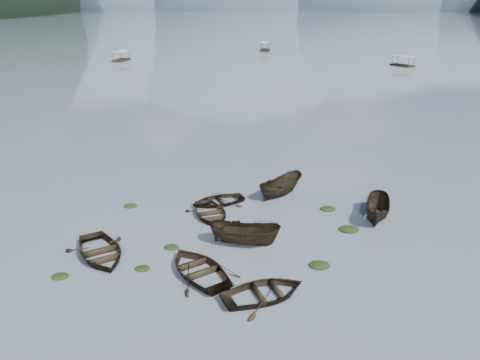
# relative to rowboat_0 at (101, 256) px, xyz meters

# --- Properties ---
(ground_plane) EXTENTS (2400.00, 2400.00, 0.00)m
(ground_plane) POSITION_rel_rowboat_0_xyz_m (7.74, -4.16, 0.00)
(ground_plane) COLOR slate
(haze_mtn_a) EXTENTS (520.00, 520.00, 280.00)m
(haze_mtn_a) POSITION_rel_rowboat_0_xyz_m (-252.26, 895.84, 0.00)
(haze_mtn_a) COLOR #475666
(haze_mtn_a) RESTS_ON ground
(haze_mtn_b) EXTENTS (520.00, 520.00, 340.00)m
(haze_mtn_b) POSITION_rel_rowboat_0_xyz_m (-52.26, 895.84, 0.00)
(haze_mtn_b) COLOR #475666
(haze_mtn_b) RESTS_ON ground
(haze_mtn_c) EXTENTS (520.00, 520.00, 260.00)m
(haze_mtn_c) POSITION_rel_rowboat_0_xyz_m (147.74, 895.84, 0.00)
(haze_mtn_c) COLOR #475666
(haze_mtn_c) RESTS_ON ground
(haze_mtn_d) EXTENTS (520.00, 520.00, 220.00)m
(haze_mtn_d) POSITION_rel_rowboat_0_xyz_m (327.74, 895.84, 0.00)
(haze_mtn_d) COLOR #475666
(haze_mtn_d) RESTS_ON ground
(rowboat_0) EXTENTS (5.62, 6.02, 1.02)m
(rowboat_0) POSITION_rel_rowboat_0_xyz_m (0.00, 0.00, 0.00)
(rowboat_0) COLOR black
(rowboat_0) RESTS_ON ground
(rowboat_2) EXTENTS (4.61, 2.24, 1.71)m
(rowboat_2) POSITION_rel_rowboat_0_xyz_m (8.40, 2.03, 0.00)
(rowboat_2) COLOR black
(rowboat_2) RESTS_ON ground
(rowboat_3) EXTENTS (5.69, 5.94, 1.00)m
(rowboat_3) POSITION_rel_rowboat_0_xyz_m (6.07, -1.47, 0.00)
(rowboat_3) COLOR black
(rowboat_3) RESTS_ON ground
(rowboat_4) EXTENTS (5.39, 4.80, 0.92)m
(rowboat_4) POSITION_rel_rowboat_0_xyz_m (9.67, -3.43, 0.00)
(rowboat_4) COLOR black
(rowboat_4) RESTS_ON ground
(rowboat_5) EXTENTS (2.72, 4.66, 1.69)m
(rowboat_5) POSITION_rel_rowboat_0_xyz_m (17.34, 6.25, 0.00)
(rowboat_5) COLOR black
(rowboat_5) RESTS_ON ground
(rowboat_6) EXTENTS (4.53, 5.19, 0.90)m
(rowboat_6) POSITION_rel_rowboat_0_xyz_m (5.81, 5.80, 0.00)
(rowboat_6) COLOR black
(rowboat_6) RESTS_ON ground
(rowboat_7) EXTENTS (4.90, 4.42, 0.83)m
(rowboat_7) POSITION_rel_rowboat_0_xyz_m (6.07, 8.09, 0.00)
(rowboat_7) COLOR black
(rowboat_7) RESTS_ON ground
(rowboat_8) EXTENTS (4.22, 4.43, 1.72)m
(rowboat_8) POSITION_rel_rowboat_0_xyz_m (10.75, 10.00, 0.00)
(rowboat_8) COLOR black
(rowboat_8) RESTS_ON ground
(weed_clump_0) EXTENTS (0.94, 0.77, 0.20)m
(weed_clump_0) POSITION_rel_rowboat_0_xyz_m (-1.47, -2.28, 0.00)
(weed_clump_0) COLOR black
(weed_clump_0) RESTS_ON ground
(weed_clump_1) EXTENTS (0.89, 0.71, 0.20)m
(weed_clump_1) POSITION_rel_rowboat_0_xyz_m (2.81, -1.21, 0.00)
(weed_clump_1) COLOR black
(weed_clump_1) RESTS_ON ground
(weed_clump_2) EXTENTS (1.22, 0.97, 0.26)m
(weed_clump_2) POSITION_rel_rowboat_0_xyz_m (12.77, -0.29, 0.00)
(weed_clump_2) COLOR black
(weed_clump_2) RESTS_ON ground
(weed_clump_3) EXTENTS (0.97, 0.82, 0.21)m
(weed_clump_3) POSITION_rel_rowboat_0_xyz_m (15.21, 4.44, 0.00)
(weed_clump_3) COLOR black
(weed_clump_3) RESTS_ON ground
(weed_clump_4) EXTENTS (1.33, 1.06, 0.28)m
(weed_clump_4) POSITION_rel_rowboat_0_xyz_m (15.12, 4.30, 0.00)
(weed_clump_4) COLOR black
(weed_clump_4) RESTS_ON ground
(weed_clump_5) EXTENTS (1.01, 0.82, 0.21)m
(weed_clump_5) POSITION_rel_rowboat_0_xyz_m (-0.26, 7.14, 0.00)
(weed_clump_5) COLOR black
(weed_clump_5) RESTS_ON ground
(weed_clump_6) EXTENTS (0.95, 0.79, 0.20)m
(weed_clump_6) POSITION_rel_rowboat_0_xyz_m (3.96, 1.28, 0.00)
(weed_clump_6) COLOR black
(weed_clump_6) RESTS_ON ground
(weed_clump_7) EXTENTS (1.13, 0.91, 0.25)m
(weed_clump_7) POSITION_rel_rowboat_0_xyz_m (14.11, 7.48, 0.00)
(weed_clump_7) COLOR black
(weed_clump_7) RESTS_ON ground
(pontoon_left) EXTENTS (3.24, 6.10, 2.23)m
(pontoon_left) POSITION_rel_rowboat_0_xyz_m (-27.34, 94.17, 0.00)
(pontoon_left) COLOR black
(pontoon_left) RESTS_ON ground
(pontoon_centre) EXTENTS (2.99, 6.39, 2.39)m
(pontoon_centre) POSITION_rel_rowboat_0_xyz_m (8.30, 121.20, 0.00)
(pontoon_centre) COLOR black
(pontoon_centre) RESTS_ON ground
(pontoon_right) EXTENTS (4.93, 5.82, 2.10)m
(pontoon_right) POSITION_rel_rowboat_0_xyz_m (40.26, 88.35, 0.00)
(pontoon_right) COLOR black
(pontoon_right) RESTS_ON ground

